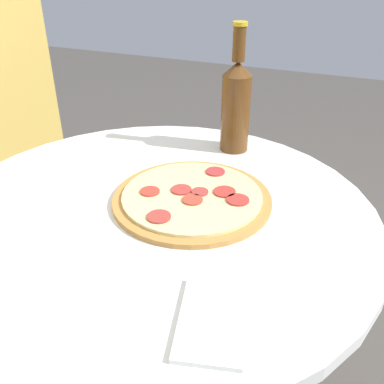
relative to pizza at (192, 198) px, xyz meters
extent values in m
cylinder|color=silver|center=(-0.05, 0.05, -0.39)|extent=(0.10, 0.10, 0.71)
cylinder|color=silver|center=(-0.05, 0.05, -0.02)|extent=(0.82, 0.82, 0.02)
cylinder|color=#B77F3D|center=(0.00, 0.00, 0.00)|extent=(0.30, 0.30, 0.01)
cylinder|color=beige|center=(0.00, 0.00, 0.01)|extent=(0.27, 0.27, 0.01)
cylinder|color=#B7382B|center=(-0.03, 0.08, 0.01)|extent=(0.04, 0.04, 0.00)
cylinder|color=#A93931|center=(-0.10, 0.02, 0.01)|extent=(0.04, 0.04, 0.00)
cylinder|color=#B6322A|center=(0.03, -0.05, 0.01)|extent=(0.04, 0.04, 0.00)
cylinder|color=#AA3232|center=(0.10, -0.01, 0.01)|extent=(0.04, 0.04, 0.00)
cylinder|color=#AE3F2E|center=(-0.02, -0.01, 0.01)|extent=(0.04, 0.04, 0.00)
cylinder|color=#AE332D|center=(0.01, -0.09, 0.01)|extent=(0.04, 0.04, 0.00)
cylinder|color=#A63833|center=(0.01, -0.01, 0.01)|extent=(0.03, 0.03, 0.00)
cylinder|color=#B03630|center=(0.00, 0.02, 0.01)|extent=(0.04, 0.04, 0.00)
cylinder|color=#563314|center=(0.26, 0.00, 0.08)|extent=(0.07, 0.07, 0.18)
cone|color=#563314|center=(0.26, 0.00, 0.18)|extent=(0.07, 0.07, 0.03)
cylinder|color=#563314|center=(0.26, 0.00, 0.23)|extent=(0.03, 0.03, 0.07)
cylinder|color=gold|center=(0.26, 0.00, 0.27)|extent=(0.03, 0.03, 0.01)
cube|color=white|center=(-0.27, -0.14, 0.00)|extent=(0.16, 0.12, 0.01)
camera|label=1|loc=(-0.64, -0.27, 0.42)|focal=40.00mm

